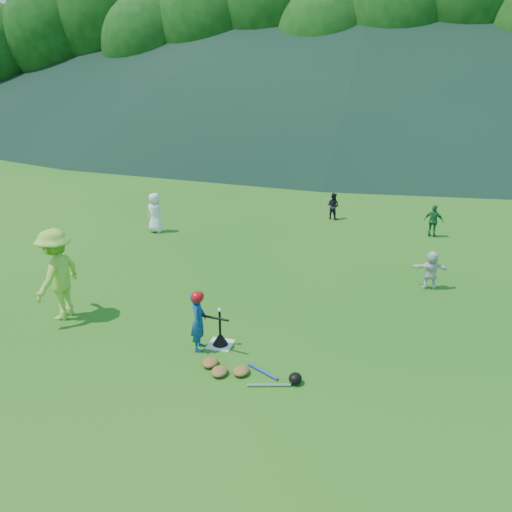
{
  "coord_description": "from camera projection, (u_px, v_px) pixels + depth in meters",
  "views": [
    {
      "loc": [
        2.88,
        -7.77,
        4.9
      ],
      "look_at": [
        0.0,
        2.5,
        0.9
      ],
      "focal_mm": 35.0,
      "sensor_mm": 36.0,
      "label": 1
    }
  ],
  "objects": [
    {
      "name": "fielder_b",
      "position": [
        333.0,
        206.0,
        17.27
      ],
      "size": [
        0.54,
        0.49,
        0.92
      ],
      "primitive_type": "imported",
      "rotation": [
        0.0,
        0.0,
        2.77
      ],
      "color": "black",
      "rests_on": "ground"
    },
    {
      "name": "adult_coach",
      "position": [
        57.0,
        275.0,
        10.2
      ],
      "size": [
        0.73,
        1.26,
        1.93
      ],
      "primitive_type": "imported",
      "rotation": [
        0.0,
        0.0,
        -1.56
      ],
      "color": "#93CD3C",
      "rests_on": "ground"
    },
    {
      "name": "ground",
      "position": [
        221.0,
        345.0,
        9.46
      ],
      "size": [
        120.0,
        120.0,
        0.0
      ],
      "primitive_type": "plane",
      "color": "#195B14",
      "rests_on": "ground"
    },
    {
      "name": "home_plate",
      "position": [
        220.0,
        344.0,
        9.45
      ],
      "size": [
        0.45,
        0.45,
        0.02
      ],
      "primitive_type": "cube",
      "color": "silver",
      "rests_on": "ground"
    },
    {
      "name": "batter_child",
      "position": [
        198.0,
        321.0,
        9.13
      ],
      "size": [
        0.35,
        0.46,
        1.15
      ],
      "primitive_type": "imported",
      "rotation": [
        0.0,
        0.0,
        1.76
      ],
      "color": "navy",
      "rests_on": "ground"
    },
    {
      "name": "tree_line",
      "position": [
        372.0,
        22.0,
        37.02
      ],
      "size": [
        70.04,
        11.4,
        14.82
      ],
      "color": "#382314",
      "rests_on": "ground"
    },
    {
      "name": "baseball",
      "position": [
        220.0,
        310.0,
        9.2
      ],
      "size": [
        0.08,
        0.08,
        0.08
      ],
      "primitive_type": "sphere",
      "color": "white",
      "rests_on": "batting_tee"
    },
    {
      "name": "fielder_c",
      "position": [
        434.0,
        221.0,
        15.41
      ],
      "size": [
        0.63,
        0.37,
        1.01
      ],
      "primitive_type": "imported",
      "rotation": [
        0.0,
        0.0,
        2.92
      ],
      "color": "#1C5E2F",
      "rests_on": "ground"
    },
    {
      "name": "fielder_d",
      "position": [
        431.0,
        270.0,
        11.74
      ],
      "size": [
        0.9,
        0.37,
        0.94
      ],
      "primitive_type": "imported",
      "rotation": [
        0.0,
        0.0,
        3.25
      ],
      "color": "silver",
      "rests_on": "ground"
    },
    {
      "name": "batter_gear",
      "position": [
        199.0,
        298.0,
        8.96
      ],
      "size": [
        0.73,
        0.26,
        0.51
      ],
      "color": "#B40C12",
      "rests_on": "ground"
    },
    {
      "name": "fielder_a",
      "position": [
        155.0,
        213.0,
        15.82
      ],
      "size": [
        0.66,
        0.47,
        1.27
      ],
      "primitive_type": "imported",
      "rotation": [
        0.0,
        0.0,
        3.04
      ],
      "color": "white",
      "rests_on": "ground"
    },
    {
      "name": "batting_tee",
      "position": [
        220.0,
        339.0,
        9.41
      ],
      "size": [
        0.3,
        0.3,
        0.68
      ],
      "color": "black",
      "rests_on": "home_plate"
    },
    {
      "name": "outfield_fence",
      "position": [
        355.0,
        134.0,
        34.46
      ],
      "size": [
        70.07,
        0.08,
        1.33
      ],
      "color": "gray",
      "rests_on": "ground"
    },
    {
      "name": "distant_hills",
      "position": [
        344.0,
        2.0,
        79.88
      ],
      "size": [
        155.0,
        140.0,
        32.0
      ],
      "color": "black",
      "rests_on": "ground"
    },
    {
      "name": "equipment_pile",
      "position": [
        241.0,
        371.0,
        8.52
      ],
      "size": [
        1.8,
        0.66,
        0.19
      ],
      "color": "olive",
      "rests_on": "ground"
    }
  ]
}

